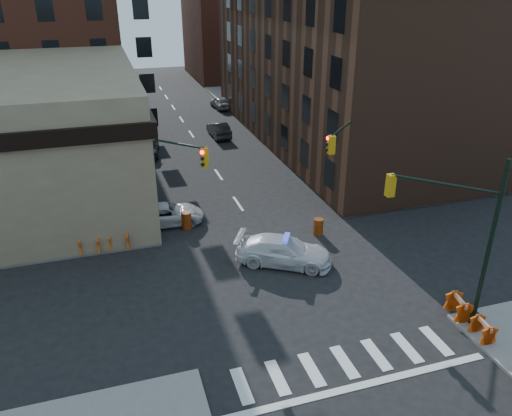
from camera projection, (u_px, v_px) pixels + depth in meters
ground at (288, 277)px, 26.86m from camera, size 140.00×140.00×0.00m
sidewalk_ne at (369, 107)px, 61.35m from camera, size 34.00×54.50×0.15m
commercial_row_ne at (335, 66)px, 46.85m from camera, size 14.00×34.00×14.00m
filler_nw at (37, 26)px, 72.76m from camera, size 20.00×18.00×16.00m
filler_ne at (242, 37)px, 78.24m from camera, size 16.00×16.00×12.00m
signal_pole_se at (465, 232)px, 21.75m from camera, size 5.40×5.27×8.00m
signal_pole_nw at (159, 179)px, 28.05m from camera, size 3.58×3.67×8.00m
signal_pole_ne at (347, 159)px, 31.22m from camera, size 3.67×3.58×8.00m
tree_ne_near at (267, 99)px, 49.88m from camera, size 3.00×3.00×4.85m
tree_ne_far at (245, 84)px, 56.80m from camera, size 3.00×3.00×4.85m
police_car at (284, 251)px, 27.85m from camera, size 5.77×4.58×1.57m
pickup at (166, 214)px, 32.40m from camera, size 5.01×2.52×1.36m
parked_car_wnear at (147, 146)px, 44.89m from camera, size 2.59×5.06×1.65m
parked_car_wfar at (136, 133)px, 49.05m from camera, size 1.73×4.19×1.35m
parked_car_wdeep at (124, 97)px, 63.36m from camera, size 2.18×5.07×1.45m
parked_car_enear at (219, 130)px, 49.93m from camera, size 1.67×4.51×1.47m
parked_car_efar at (221, 102)px, 60.70m from camera, size 2.09×4.35×1.44m
pedestrian_a at (99, 225)px, 30.05m from camera, size 0.73×0.54×1.86m
pedestrian_b at (111, 232)px, 29.19m from camera, size 0.96×0.76×1.92m
pedestrian_c at (89, 222)px, 30.59m from camera, size 1.12×0.64×1.79m
barrel_road at (318, 227)px, 31.07m from camera, size 0.67×0.67×1.07m
barrel_bank at (186, 220)px, 31.82m from camera, size 0.70×0.70×1.14m
barricade_se_a at (459, 307)px, 23.38m from camera, size 0.89×1.43×1.00m
barricade_se_b at (483, 330)px, 21.97m from camera, size 0.71×1.24×0.89m
barricade_nw_a at (120, 241)px, 29.24m from camera, size 1.42×0.89×0.99m
barricade_nw_b at (90, 245)px, 28.79m from camera, size 1.38×0.78×1.00m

